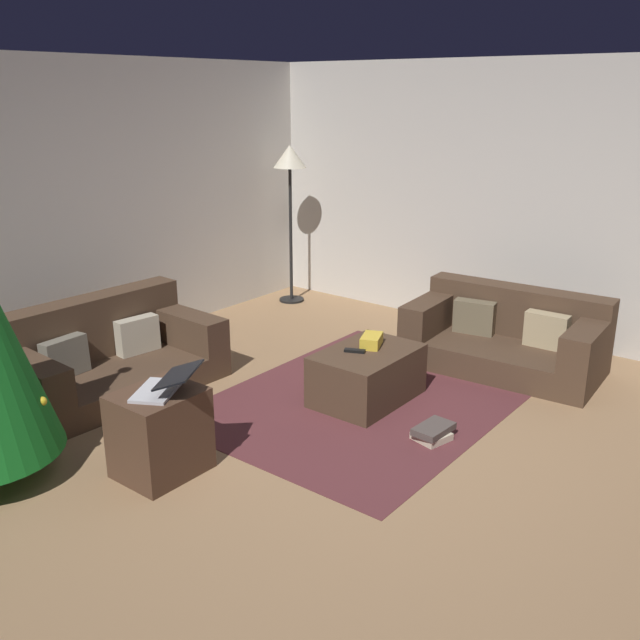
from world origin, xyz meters
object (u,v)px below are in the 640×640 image
(book_stack, at_px, (433,432))
(side_table, at_px, (160,433))
(couch_left, at_px, (106,357))
(ottoman, at_px, (367,375))
(laptop, at_px, (165,385))
(corner_lamp, at_px, (290,169))
(couch_right, at_px, (507,337))
(gift_box, at_px, (372,341))
(tv_remote, at_px, (355,351))

(book_stack, bearing_deg, side_table, 141.82)
(couch_left, xyz_separation_m, ottoman, (1.11, -1.79, -0.07))
(laptop, xyz_separation_m, book_stack, (1.42, -1.09, -0.55))
(couch_left, distance_m, book_stack, 2.67)
(couch_left, xyz_separation_m, corner_lamp, (2.81, 0.43, 1.22))
(side_table, relative_size, laptop, 1.11)
(couch_right, relative_size, gift_box, 7.11)
(ottoman, relative_size, side_table, 1.53)
(side_table, bearing_deg, laptop, -60.57)
(tv_remote, relative_size, book_stack, 0.51)
(tv_remote, xyz_separation_m, side_table, (-1.62, 0.34, -0.14))
(couch_left, xyz_separation_m, laptop, (-0.57, -1.44, 0.34))
(book_stack, bearing_deg, gift_box, 64.40)
(book_stack, height_order, corner_lamp, corner_lamp)
(ottoman, xyz_separation_m, laptop, (-1.68, 0.35, 0.40))
(gift_box, height_order, book_stack, gift_box)
(laptop, bearing_deg, gift_box, -9.89)
(ottoman, height_order, book_stack, ottoman)
(gift_box, bearing_deg, corner_lamp, 53.89)
(tv_remote, xyz_separation_m, laptop, (-1.60, 0.29, 0.19))
(couch_left, height_order, ottoman, couch_left)
(tv_remote, bearing_deg, book_stack, -126.82)
(gift_box, distance_m, side_table, 1.86)
(couch_left, bearing_deg, side_table, 69.16)
(gift_box, bearing_deg, ottoman, -160.92)
(book_stack, distance_m, corner_lamp, 3.82)
(couch_right, xyz_separation_m, tv_remote, (-1.42, 0.62, 0.15))
(ottoman, height_order, tv_remote, tv_remote)
(couch_left, distance_m, tv_remote, 2.01)
(couch_right, relative_size, laptop, 3.35)
(gift_box, distance_m, book_stack, 0.95)
(book_stack, bearing_deg, ottoman, 70.34)
(gift_box, xyz_separation_m, corner_lamp, (1.59, 2.17, 1.04))
(side_table, xyz_separation_m, corner_lamp, (3.40, 1.81, 1.21))
(couch_left, height_order, tv_remote, couch_left)
(couch_left, relative_size, side_table, 3.10)
(couch_right, distance_m, gift_box, 1.38)
(tv_remote, distance_m, corner_lamp, 2.99)
(laptop, xyz_separation_m, corner_lamp, (3.37, 1.86, 0.89))
(ottoman, bearing_deg, side_table, 166.90)
(ottoman, xyz_separation_m, corner_lamp, (1.69, 2.21, 1.29))
(ottoman, height_order, laptop, laptop)
(couch_left, distance_m, couch_right, 3.39)
(couch_left, bearing_deg, laptop, 70.80)
(ottoman, height_order, side_table, side_table)
(gift_box, height_order, corner_lamp, corner_lamp)
(gift_box, xyz_separation_m, tv_remote, (-0.19, 0.02, -0.03))
(couch_left, xyz_separation_m, gift_box, (1.22, -1.75, 0.18))
(couch_right, xyz_separation_m, side_table, (-3.04, 0.95, 0.01))
(side_table, bearing_deg, couch_left, 66.78)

